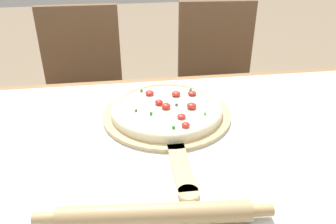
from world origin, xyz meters
TOP-DOWN VIEW (x-y plane):
  - dining_table at (0.00, 0.00)m, footprint 1.48×0.84m
  - towel_cloth at (0.00, 0.00)m, footprint 1.40×0.76m
  - pizza_peel at (-0.02, 0.11)m, footprint 0.39×0.57m
  - pizza at (-0.01, 0.13)m, footprint 0.34×0.34m
  - rolling_pin at (-0.10, -0.30)m, footprint 0.48×0.08m
  - chair_left at (-0.33, 0.81)m, footprint 0.41×0.41m
  - chair_right at (0.34, 0.81)m, footprint 0.43×0.43m

SIDE VIEW (x-z plane):
  - chair_left at x=-0.33m, z-range 0.07..0.98m
  - chair_right at x=0.34m, z-range 0.07..0.98m
  - dining_table at x=0.00m, z-range 0.26..0.99m
  - towel_cloth at x=0.00m, z-range 0.73..0.74m
  - pizza_peel at x=-0.02m, z-range 0.74..0.75m
  - rolling_pin at x=-0.10m, z-range 0.74..0.78m
  - pizza at x=-0.01m, z-range 0.74..0.78m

